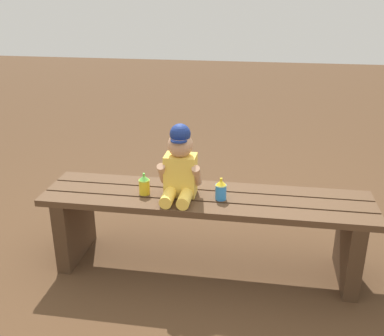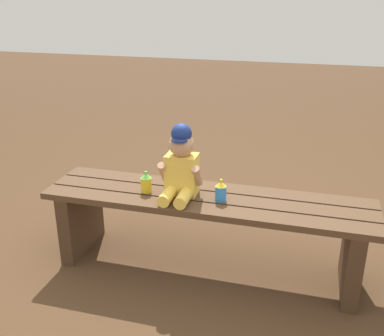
{
  "view_description": "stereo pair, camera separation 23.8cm",
  "coord_description": "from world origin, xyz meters",
  "px_view_note": "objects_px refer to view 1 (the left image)",
  "views": [
    {
      "loc": [
        0.28,
        -2.23,
        1.52
      ],
      "look_at": [
        -0.07,
        -0.05,
        0.64
      ],
      "focal_mm": 42.12,
      "sensor_mm": 36.0,
      "label": 1
    },
    {
      "loc": [
        0.51,
        -2.18,
        1.52
      ],
      "look_at": [
        -0.07,
        -0.05,
        0.64
      ],
      "focal_mm": 42.12,
      "sensor_mm": 36.0,
      "label": 2
    }
  ],
  "objects_px": {
    "park_bench": "(206,218)",
    "sippy_cup_right": "(221,189)",
    "child_figure": "(180,166)",
    "sippy_cup_left": "(144,184)"
  },
  "relations": [
    {
      "from": "child_figure",
      "to": "sippy_cup_left",
      "type": "xyz_separation_m",
      "value": [
        -0.2,
        -0.01,
        -0.12
      ]
    },
    {
      "from": "child_figure",
      "to": "sippy_cup_right",
      "type": "relative_size",
      "value": 3.26
    },
    {
      "from": "park_bench",
      "to": "sippy_cup_right",
      "type": "relative_size",
      "value": 14.67
    },
    {
      "from": "sippy_cup_left",
      "to": "sippy_cup_right",
      "type": "relative_size",
      "value": 1.0
    },
    {
      "from": "child_figure",
      "to": "sippy_cup_right",
      "type": "height_order",
      "value": "child_figure"
    },
    {
      "from": "child_figure",
      "to": "park_bench",
      "type": "bearing_deg",
      "value": 6.94
    },
    {
      "from": "child_figure",
      "to": "sippy_cup_right",
      "type": "xyz_separation_m",
      "value": [
        0.23,
        -0.01,
        -0.12
      ]
    },
    {
      "from": "park_bench",
      "to": "sippy_cup_left",
      "type": "distance_m",
      "value": 0.4
    },
    {
      "from": "sippy_cup_left",
      "to": "park_bench",
      "type": "bearing_deg",
      "value": 5.17
    },
    {
      "from": "park_bench",
      "to": "child_figure",
      "type": "distance_m",
      "value": 0.35
    }
  ]
}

